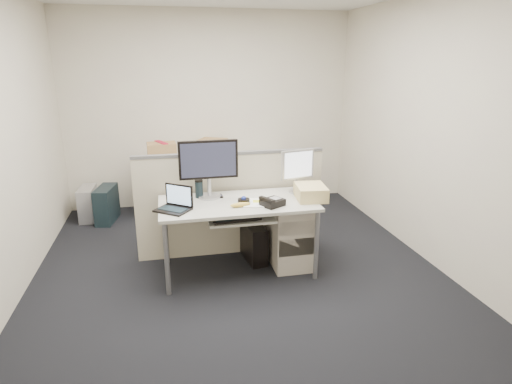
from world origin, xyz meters
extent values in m
cube|color=black|center=(0.00, 0.00, -0.01)|extent=(4.00, 4.50, 0.01)
cube|color=beige|center=(0.00, 2.25, 1.35)|extent=(4.00, 0.02, 2.70)
cube|color=beige|center=(0.00, -2.25, 1.35)|extent=(4.00, 0.02, 2.70)
cube|color=beige|center=(2.00, 0.00, 1.35)|extent=(0.02, 4.50, 2.70)
cube|color=beige|center=(0.00, 0.00, 0.71)|extent=(1.50, 0.75, 0.03)
cylinder|color=slate|center=(-0.70, -0.33, 0.35)|extent=(0.04, 0.04, 0.70)
cylinder|color=slate|center=(-0.70, 0.33, 0.35)|extent=(0.04, 0.04, 0.70)
cylinder|color=slate|center=(0.70, -0.33, 0.35)|extent=(0.04, 0.04, 0.70)
cylinder|color=slate|center=(0.70, 0.33, 0.35)|extent=(0.04, 0.04, 0.70)
cube|color=beige|center=(0.00, -0.18, 0.62)|extent=(0.62, 0.32, 0.02)
cube|color=beige|center=(0.55, 0.05, 0.33)|extent=(0.40, 0.55, 0.65)
cube|color=#BAAD98|center=(0.00, 0.45, 0.55)|extent=(2.00, 0.06, 1.10)
cube|color=beige|center=(0.00, 1.93, 0.36)|extent=(2.00, 0.60, 0.72)
cube|color=black|center=(-0.25, 0.20, 1.02)|extent=(0.58, 0.23, 0.58)
cube|color=#B7B7BC|center=(0.65, 0.18, 0.95)|extent=(0.39, 0.26, 0.44)
cube|color=black|center=(-0.62, -0.13, 0.84)|extent=(0.37, 0.35, 0.22)
cylinder|color=black|center=(0.05, -0.05, 0.75)|extent=(0.12, 0.12, 0.04)
cube|color=black|center=(0.30, -0.18, 0.76)|extent=(0.26, 0.24, 0.06)
cube|color=white|center=(0.15, -0.08, 0.74)|extent=(0.26, 0.30, 0.01)
cube|color=yellow|center=(0.18, -0.05, 0.74)|extent=(0.09, 0.09, 0.01)
cylinder|color=black|center=(-0.35, 0.22, 0.81)|extent=(0.10, 0.10, 0.17)
ellipsoid|color=gold|center=(0.00, -0.15, 0.75)|extent=(0.20, 0.08, 0.04)
cube|color=black|center=(-0.15, 0.20, 0.74)|extent=(0.06, 0.11, 0.01)
cube|color=#EFD58F|center=(0.72, -0.05, 0.80)|extent=(0.32, 0.39, 0.13)
cube|color=black|center=(-0.05, -0.22, 0.64)|extent=(0.45, 0.19, 0.02)
cube|color=black|center=(0.20, 0.20, 0.20)|extent=(0.23, 0.45, 0.40)
cube|color=black|center=(-1.45, 1.73, 0.23)|extent=(0.28, 0.52, 0.46)
cube|color=#B7B7BC|center=(-1.70, 1.86, 0.22)|extent=(0.20, 0.47, 0.43)
cube|color=tan|center=(-0.70, 1.81, 0.86)|extent=(0.39, 0.30, 0.28)
cube|color=tan|center=(0.00, 2.05, 0.85)|extent=(0.45, 0.42, 0.26)
cube|color=#B40C28|center=(-0.70, 1.83, 0.86)|extent=(0.18, 0.31, 0.29)
camera|label=1|loc=(-0.65, -3.85, 2.05)|focal=30.00mm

